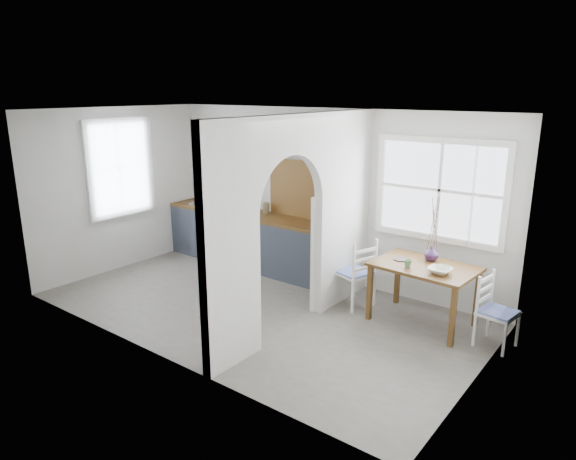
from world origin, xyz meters
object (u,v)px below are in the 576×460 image
Objects in this scene: dining_table at (423,294)px; chair_right at (498,312)px; kettle at (336,224)px; vase at (431,253)px; chair_left at (354,272)px.

chair_right is at bearing 0.03° from dining_table.
dining_table is 1.63m from kettle.
chair_right reaches higher than dining_table.
vase reaches higher than dining_table.
chair_left is 5.12× the size of vase.
chair_right is at bearing 106.25° from chair_left.
dining_table is 5.81× the size of kettle.
chair_left is (-0.97, -0.04, 0.09)m from dining_table.
kettle reaches higher than vase.
vase reaches higher than chair_right.
kettle is at bearing 177.87° from vase.
dining_table is at bearing 94.68° from chair_right.
chair_left reaches higher than dining_table.
chair_right is 4.02× the size of kettle.
kettle reaches higher than chair_left.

